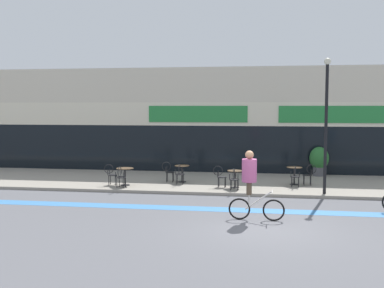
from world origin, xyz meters
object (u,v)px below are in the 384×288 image
object	(u,v)px
bistro_table_1	(182,170)
cafe_chair_2_side	(220,175)
cafe_chair_1_near	(180,173)
bistro_table_3	(294,172)
cafe_chair_0_near	(120,176)
bistro_table_0	(125,173)
planter_pot	(319,160)
lamp_post	(326,116)
cafe_chair_1_side	(168,170)
cafe_chair_2_near	(234,178)
cyclist_1	(251,179)
bistro_table_2	(235,176)
cafe_chair_0_side	(111,173)
cafe_chair_3_near	(295,175)
cafe_chair_3_side	(309,173)

from	to	relation	value
bistro_table_1	cafe_chair_2_side	distance (m)	2.09
cafe_chair_1_near	bistro_table_3	bearing A→B (deg)	-82.89
cafe_chair_0_near	bistro_table_0	bearing A→B (deg)	2.64
bistro_table_3	cafe_chair_0_near	distance (m)	7.46
planter_pot	lamp_post	bearing A→B (deg)	-94.67
cafe_chair_1_side	cafe_chair_2_near	size ratio (longest dim) A/B	1.00
cafe_chair_2_near	cafe_chair_0_near	bearing A→B (deg)	97.23
cafe_chair_2_near	cafe_chair_1_near	bearing A→B (deg)	71.80
bistro_table_3	cafe_chair_2_side	distance (m)	3.31
cafe_chair_2_near	cyclist_1	world-z (taller)	cyclist_1
bistro_table_2	bistro_table_3	distance (m)	2.73
cafe_chair_1_near	bistro_table_0	bearing A→B (deg)	103.88
cafe_chair_0_near	cafe_chair_1_near	distance (m)	2.59
cafe_chair_1_near	cafe_chair_2_near	bearing A→B (deg)	-114.10
bistro_table_0	cafe_chair_0_side	distance (m)	0.63
cafe_chair_3_near	lamp_post	bearing A→B (deg)	-133.11
cafe_chair_2_near	lamp_post	world-z (taller)	lamp_post
cafe_chair_2_near	lamp_post	distance (m)	4.32
cafe_chair_1_side	cafe_chair_3_side	bearing A→B (deg)	-2.91
lamp_post	bistro_table_3	bearing A→B (deg)	118.00
bistro_table_3	cafe_chair_2_side	xyz separation A→B (m)	(-3.13, -1.09, -0.03)
cafe_chair_1_near	cafe_chair_2_side	bearing A→B (deg)	-103.91
cafe_chair_2_near	cafe_chair_2_side	distance (m)	0.88
cafe_chair_1_near	cafe_chair_1_side	world-z (taller)	same
bistro_table_1	cafe_chair_0_side	world-z (taller)	cafe_chair_0_side
cafe_chair_3_side	cafe_chair_3_near	bearing A→B (deg)	45.06
bistro_table_3	bistro_table_0	bearing A→B (deg)	-170.18
bistro_table_1	cyclist_1	bearing A→B (deg)	-61.85
bistro_table_0	bistro_table_2	size ratio (longest dim) A/B	1.04
cafe_chair_2_near	cafe_chair_1_side	bearing A→B (deg)	66.54
cafe_chair_1_near	cafe_chair_1_side	size ratio (longest dim) A/B	1.00
lamp_post	bistro_table_1	bearing A→B (deg)	162.64
cafe_chair_0_side	lamp_post	distance (m)	9.22
bistro_table_3	cafe_chair_3_side	size ratio (longest dim) A/B	0.86
cafe_chair_0_near	planter_pot	world-z (taller)	planter_pot
cafe_chair_2_side	lamp_post	xyz separation A→B (m)	(4.14, -0.80, 2.50)
cafe_chair_1_near	bistro_table_1	bearing A→B (deg)	-0.47
bistro_table_1	cafe_chair_1_side	distance (m)	0.63
cafe_chair_2_near	bistro_table_2	bearing A→B (deg)	4.71
cafe_chair_0_side	cafe_chair_3_near	world-z (taller)	same
cafe_chair_3_near	planter_pot	bearing A→B (deg)	-14.32
cafe_chair_0_near	lamp_post	xyz separation A→B (m)	(8.23, -0.02, 2.50)
cafe_chair_1_side	cafe_chair_3_near	bearing A→B (deg)	-9.29
bistro_table_2	cafe_chair_2_near	size ratio (longest dim) A/B	0.80
bistro_table_0	cafe_chair_3_near	bearing A→B (deg)	4.95
bistro_table_0	cafe_chair_2_side	distance (m)	4.09
cafe_chair_0_near	cafe_chair_0_side	world-z (taller)	same
cafe_chair_3_near	planter_pot	size ratio (longest dim) A/B	0.63
cafe_chair_3_side	cafe_chair_2_near	bearing A→B (deg)	29.37
bistro_table_0	cafe_chair_0_side	bearing A→B (deg)	-179.32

